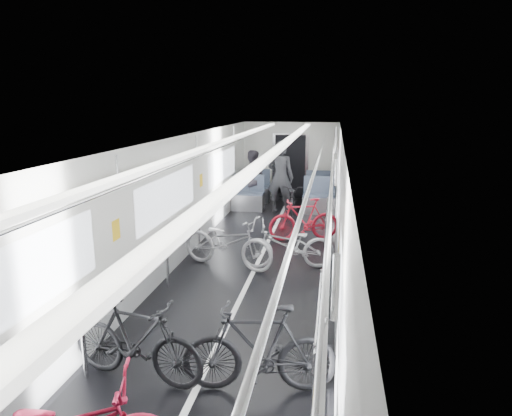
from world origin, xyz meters
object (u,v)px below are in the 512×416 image
Objects in this scene: bike_left_mid at (136,340)px; bike_aisle at (293,199)px; bike_right_near at (260,349)px; bike_right_mid at (288,245)px; bike_left_far at (228,242)px; bike_right_far at (304,219)px; person_seated at (252,179)px; person_standing at (280,178)px.

bike_left_mid reaches higher than bike_aisle.
bike_right_mid is at bearing 173.21° from bike_right_near.
bike_right_mid is (1.12, 0.10, -0.04)m from bike_left_far.
bike_left_mid is 1.36m from bike_right_near.
bike_left_mid is 1.02× the size of bike_right_far.
person_seated is at bearing -177.17° from bike_right_near.
person_seated is at bearing -173.57° from bike_right_mid.
bike_left_far is 1.17× the size of bike_right_far.
bike_left_far is 2.31m from bike_right_far.
bike_left_far is at bearing -95.97° from bike_right_mid.
bike_right_far is 0.79× the size of person_standing.
bike_left_mid is at bearing -101.08° from bike_aisle.
bike_right_far is at bearing -83.30° from bike_aisle.
bike_left_mid is 5.78m from bike_right_far.
bike_aisle is at bearing 174.79° from bike_right_near.
bike_right_near is 8.05m from person_standing.
bike_left_mid is at bearing 83.99° from person_seated.
person_seated reaches higher than bike_left_mid.
person_seated reaches higher than bike_right_mid.
bike_right_far is (0.16, 1.82, 0.02)m from bike_right_mid.
bike_right_mid is 0.86× the size of person_standing.
bike_right_near is 8.79m from person_seated.
bike_aisle is at bearing -172.59° from person_standing.
bike_left_mid is 8.69m from person_seated.
bike_left_mid is 8.11m from bike_aisle.
bike_right_far is (1.44, 5.59, -0.01)m from bike_left_mid.
bike_right_far is 2.64m from person_standing.
bike_aisle is (-0.38, 8.00, -0.07)m from bike_right_near.
person_standing reaches higher than bike_left_far.
bike_right_far is at bearing 111.41° from person_seated.
bike_left_far is at bearing -51.41° from bike_right_far.
person_seated is at bearing 12.15° from bike_left_mid.
bike_aisle is 0.80× the size of person_standing.
bike_left_far is 1.17× the size of bike_aisle.
bike_right_mid is at bearing -8.51° from bike_left_mid.
bike_right_mid is (1.28, 3.77, -0.04)m from bike_left_mid.
bike_right_far is at bearing -4.24° from bike_left_mid.
bike_right_near is 0.82× the size of person_standing.
bike_right_far is at bearing 115.84° from person_standing.
person_seated is (-1.57, 4.91, 0.38)m from bike_right_mid.
bike_right_far is 0.95× the size of person_seated.
bike_right_mid reaches higher than bike_aisle.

